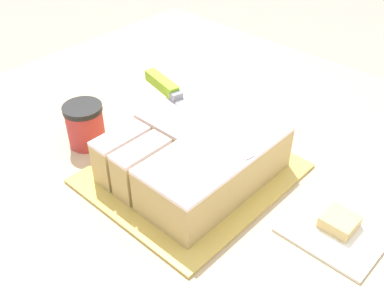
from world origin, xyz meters
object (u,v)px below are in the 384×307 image
object	(u,v)px
cake_board	(192,173)
brownie	(340,222)
cake	(195,153)
coffee_cup	(85,125)
knife	(172,92)

from	to	relation	value
cake_board	brownie	world-z (taller)	brownie
cake	brownie	distance (m)	0.27
cake_board	brownie	xyz separation A→B (m)	(0.27, 0.06, 0.01)
coffee_cup	brownie	xyz separation A→B (m)	(0.49, 0.13, -0.03)
cake	brownie	bearing A→B (deg)	12.61
cake	coffee_cup	size ratio (longest dim) A/B	3.17
cake_board	cake	xyz separation A→B (m)	(0.00, 0.00, 0.05)
cake	brownie	size ratio (longest dim) A/B	5.27
coffee_cup	brownie	size ratio (longest dim) A/B	1.66
cake_board	cake	world-z (taller)	cake
knife	cake	bearing A→B (deg)	-15.00
cake_board	coffee_cup	distance (m)	0.24
knife	coffee_cup	distance (m)	0.18
cake_board	knife	size ratio (longest dim) A/B	1.09
coffee_cup	knife	bearing A→B (deg)	51.80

